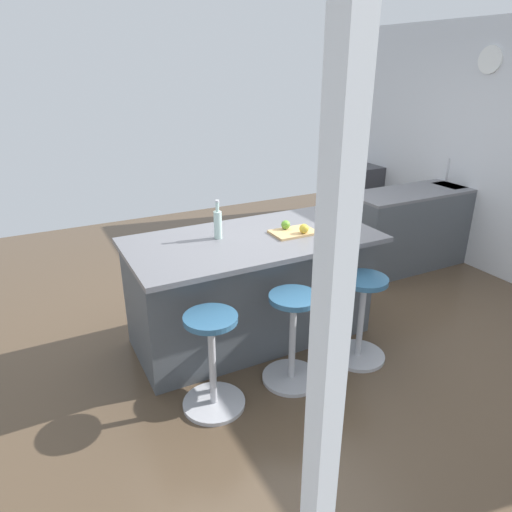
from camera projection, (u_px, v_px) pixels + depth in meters
name	position (u px, v px, depth m)	size (l,w,h in m)	color
ground_plane	(277.00, 316.00, 4.44)	(7.20, 7.20, 0.00)	brown
interior_partition_left	(495.00, 151.00, 5.06)	(0.15, 5.54, 2.68)	silver
sink_cabinet	(433.00, 223.00, 5.57)	(2.29, 0.60, 1.18)	#4C5156
oven_range	(354.00, 195.00, 6.81)	(0.60, 0.61, 0.87)	#38383D
kitchen_island	(251.00, 287.00, 3.94)	(2.01, 1.01, 0.94)	#4C5156
stool_by_window	(361.00, 321.00, 3.70)	(0.44, 0.44, 0.72)	#B7B7BC
stool_middle	(292.00, 341.00, 3.43)	(0.44, 0.44, 0.72)	#B7B7BC
stool_near_camera	(212.00, 365.00, 3.17)	(0.44, 0.44, 0.72)	#B7B7BC
cutting_board	(293.00, 232.00, 3.81)	(0.36, 0.24, 0.02)	tan
apple_green	(286.00, 225.00, 3.84)	(0.07, 0.07, 0.07)	#609E2D
apple_yellow	(304.00, 229.00, 3.75)	(0.08, 0.08, 0.08)	gold
water_bottle	(218.00, 224.00, 3.66)	(0.06, 0.06, 0.31)	silver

